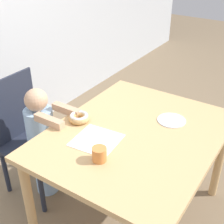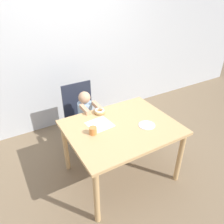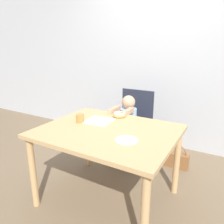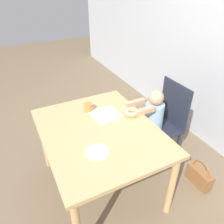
{
  "view_description": "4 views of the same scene",
  "coord_description": "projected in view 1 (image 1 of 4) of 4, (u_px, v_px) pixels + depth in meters",
  "views": [
    {
      "loc": [
        -1.41,
        -0.75,
        1.82
      ],
      "look_at": [
        -0.04,
        0.15,
        0.85
      ],
      "focal_mm": 50.0,
      "sensor_mm": 36.0,
      "label": 1
    },
    {
      "loc": [
        -1.11,
        -1.68,
        2.12
      ],
      "look_at": [
        -0.04,
        0.15,
        0.85
      ],
      "focal_mm": 35.0,
      "sensor_mm": 36.0,
      "label": 2
    },
    {
      "loc": [
        0.95,
        -1.57,
        1.46
      ],
      "look_at": [
        -0.04,
        0.15,
        0.85
      ],
      "focal_mm": 35.0,
      "sensor_mm": 36.0,
      "label": 3
    },
    {
      "loc": [
        1.41,
        -0.59,
        1.9
      ],
      "look_at": [
        -0.04,
        0.15,
        0.85
      ],
      "focal_mm": 35.0,
      "sensor_mm": 36.0,
      "label": 4
    }
  ],
  "objects": [
    {
      "name": "dining_table",
      "position": [
        135.0,
        144.0,
        1.97
      ],
      "size": [
        1.21,
        0.97,
        0.73
      ],
      "color": "tan",
      "rests_on": "ground_plane"
    },
    {
      "name": "chair",
      "position": [
        29.0,
        137.0,
        2.36
      ],
      "size": [
        0.43,
        0.45,
        0.92
      ],
      "color": "#232838",
      "rests_on": "ground_plane"
    },
    {
      "name": "child_figure",
      "position": [
        43.0,
        142.0,
        2.29
      ],
      "size": [
        0.22,
        0.41,
        0.9
      ],
      "color": "#99BCE0",
      "rests_on": "ground_plane"
    },
    {
      "name": "ground_plane",
      "position": [
        132.0,
        215.0,
        2.29
      ],
      "size": [
        12.0,
        12.0,
        0.0
      ],
      "primitive_type": "plane",
      "color": "#7A664C"
    },
    {
      "name": "donut",
      "position": [
        79.0,
        117.0,
        2.02
      ],
      "size": [
        0.14,
        0.14,
        0.05
      ],
      "color": "tan",
      "rests_on": "dining_table"
    },
    {
      "name": "plate",
      "position": [
        172.0,
        120.0,
        2.04
      ],
      "size": [
        0.19,
        0.19,
        0.01
      ],
      "color": "silver",
      "rests_on": "dining_table"
    },
    {
      "name": "handbag",
      "position": [
        71.0,
        135.0,
        2.99
      ],
      "size": [
        0.28,
        0.1,
        0.3
      ],
      "color": "brown",
      "rests_on": "ground_plane"
    },
    {
      "name": "cup",
      "position": [
        99.0,
        154.0,
        1.67
      ],
      "size": [
        0.08,
        0.08,
        0.08
      ],
      "color": "orange",
      "rests_on": "dining_table"
    },
    {
      "name": "napkin",
      "position": [
        97.0,
        140.0,
        1.85
      ],
      "size": [
        0.28,
        0.28,
        0.0
      ],
      "color": "white",
      "rests_on": "dining_table"
    }
  ]
}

